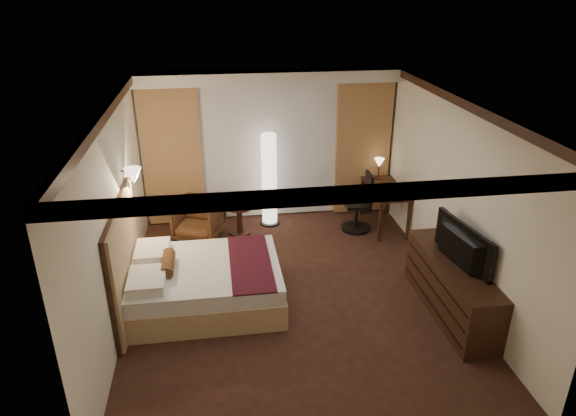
{
  "coord_description": "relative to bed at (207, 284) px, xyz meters",
  "views": [
    {
      "loc": [
        -0.96,
        -6.07,
        4.09
      ],
      "look_at": [
        0.0,
        0.4,
        1.15
      ],
      "focal_mm": 32.0,
      "sensor_mm": 36.0,
      "label": 1
    }
  ],
  "objects": [
    {
      "name": "floor",
      "position": [
        1.18,
        0.05,
        -0.29
      ],
      "size": [
        4.5,
        5.5,
        0.01
      ],
      "primitive_type": "cube",
      "color": "#321A13",
      "rests_on": "ground"
    },
    {
      "name": "ceiling",
      "position": [
        1.18,
        0.05,
        2.41
      ],
      "size": [
        4.5,
        5.5,
        0.01
      ],
      "primitive_type": "cube",
      "color": "white",
      "rests_on": "back_wall"
    },
    {
      "name": "back_wall",
      "position": [
        1.18,
        2.8,
        1.06
      ],
      "size": [
        4.5,
        0.02,
        2.7
      ],
      "primitive_type": "cube",
      "color": "silver",
      "rests_on": "floor"
    },
    {
      "name": "left_wall",
      "position": [
        -1.07,
        0.05,
        1.06
      ],
      "size": [
        0.02,
        5.5,
        2.7
      ],
      "primitive_type": "cube",
      "color": "silver",
      "rests_on": "floor"
    },
    {
      "name": "right_wall",
      "position": [
        3.43,
        0.05,
        1.06
      ],
      "size": [
        0.02,
        5.5,
        2.7
      ],
      "primitive_type": "cube",
      "color": "silver",
      "rests_on": "floor"
    },
    {
      "name": "crown_molding",
      "position": [
        1.18,
        0.05,
        2.35
      ],
      "size": [
        4.5,
        5.5,
        0.12
      ],
      "primitive_type": null,
      "color": "black",
      "rests_on": "ceiling"
    },
    {
      "name": "soffit",
      "position": [
        1.18,
        2.55,
        2.31
      ],
      "size": [
        4.5,
        0.5,
        0.2
      ],
      "primitive_type": "cube",
      "color": "white",
      "rests_on": "ceiling"
    },
    {
      "name": "curtain_sheer",
      "position": [
        1.18,
        2.72,
        0.96
      ],
      "size": [
        2.48,
        0.04,
        2.45
      ],
      "primitive_type": "cube",
      "color": "silver",
      "rests_on": "back_wall"
    },
    {
      "name": "curtain_left_drape",
      "position": [
        -0.52,
        2.66,
        0.96
      ],
      "size": [
        1.0,
        0.14,
        2.45
      ],
      "primitive_type": "cube",
      "color": "tan",
      "rests_on": "back_wall"
    },
    {
      "name": "curtain_right_drape",
      "position": [
        2.88,
        2.66,
        0.96
      ],
      "size": [
        1.0,
        0.14,
        2.45
      ],
      "primitive_type": "cube",
      "color": "tan",
      "rests_on": "back_wall"
    },
    {
      "name": "wall_sconce",
      "position": [
        -0.91,
        0.78,
        1.33
      ],
      "size": [
        0.24,
        0.24,
        0.24
      ],
      "primitive_type": null,
      "color": "white",
      "rests_on": "left_wall"
    },
    {
      "name": "bed",
      "position": [
        0.0,
        0.0,
        0.0
      ],
      "size": [
        2.01,
        1.57,
        0.59
      ],
      "primitive_type": null,
      "color": "white",
      "rests_on": "floor"
    },
    {
      "name": "headboard",
      "position": [
        -1.02,
        0.0,
        0.46
      ],
      "size": [
        0.12,
        1.87,
        1.5
      ],
      "primitive_type": null,
      "color": "tan",
      "rests_on": "floor"
    },
    {
      "name": "armchair",
      "position": [
        -0.12,
        1.99,
        0.08
      ],
      "size": [
        0.94,
        0.91,
        0.75
      ],
      "primitive_type": "imported",
      "rotation": [
        0.0,
        0.0,
        -0.39
      ],
      "color": "#482115",
      "rests_on": "floor"
    },
    {
      "name": "side_table",
      "position": [
        0.57,
        2.04,
        -0.03
      ],
      "size": [
        0.49,
        0.49,
        0.54
      ],
      "primitive_type": null,
      "color": "black",
      "rests_on": "floor"
    },
    {
      "name": "floor_lamp",
      "position": [
        1.13,
        2.36,
        0.55
      ],
      "size": [
        0.36,
        0.36,
        1.69
      ],
      "primitive_type": null,
      "color": "white",
      "rests_on": "floor"
    },
    {
      "name": "desk",
      "position": [
        3.13,
        1.95,
        0.08
      ],
      "size": [
        0.55,
        1.2,
        0.75
      ],
      "primitive_type": null,
      "color": "black",
      "rests_on": "floor"
    },
    {
      "name": "desk_lamp",
      "position": [
        3.13,
        2.4,
        0.63
      ],
      "size": [
        0.18,
        0.18,
        0.34
      ],
      "primitive_type": null,
      "color": "#FFD899",
      "rests_on": "desk"
    },
    {
      "name": "office_chair",
      "position": [
        2.61,
        1.9,
        0.23
      ],
      "size": [
        0.52,
        0.52,
        1.06
      ],
      "primitive_type": null,
      "rotation": [
        0.0,
        0.0,
        -0.03
      ],
      "color": "black",
      "rests_on": "floor"
    },
    {
      "name": "dresser",
      "position": [
        3.18,
        -0.69,
        0.09
      ],
      "size": [
        0.5,
        1.95,
        0.76
      ],
      "primitive_type": null,
      "color": "black",
      "rests_on": "floor"
    },
    {
      "name": "television",
      "position": [
        3.15,
        -0.69,
        0.8
      ],
      "size": [
        0.84,
        1.26,
        0.15
      ],
      "primitive_type": "imported",
      "rotation": [
        0.0,
        0.0,
        1.72
      ],
      "color": "black",
      "rests_on": "dresser"
    }
  ]
}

